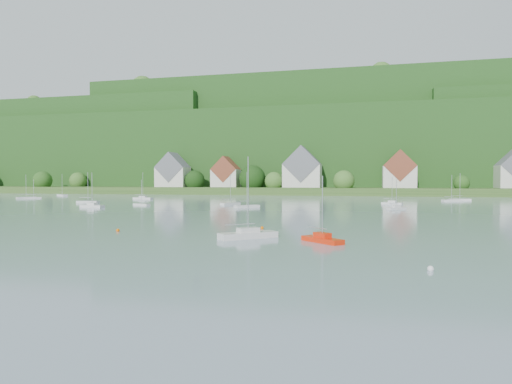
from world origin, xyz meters
The scene contains 12 objects.
far_shore_strip centered at (0.00, 200.00, 1.50)m, with size 600.00×60.00×3.00m, color #2B4A1B.
forested_ridge centered at (0.39, 268.57, 22.89)m, with size 620.00×181.22×69.89m.
village_building_0 centered at (-55.00, 187.00, 9.51)m, with size 14.00×10.40×16.00m.
village_building_1 centered at (-30.00, 189.00, 8.75)m, with size 12.00×9.36×14.00m.
village_building_2 centered at (5.00, 188.00, 10.27)m, with size 16.00×11.44×18.00m.
village_building_3 centered at (45.00, 186.00, 9.43)m, with size 13.00×10.40×15.50m.
near_sailboat_3 centered at (18.56, 40.35, 0.46)m, with size 6.04×5.67×8.75m.
near_sailboat_5 centered at (26.58, 38.92, 0.40)m, with size 4.56×4.37×6.67m.
mooring_buoy_2 centered at (18.00, 49.69, 0.00)m, with size 0.43×0.43×0.43m, color #E45D00.
mooring_buoy_3 centered at (1.57, 42.88, 0.00)m, with size 0.42×0.42×0.42m, color #E45D00.
mooring_buoy_4 centered at (35.06, 26.61, 0.00)m, with size 0.45×0.45×0.45m, color white.
far_sailboat_cluster centered at (6.69, 117.98, 0.37)m, with size 192.22×65.12×8.71m.
Camera 1 is at (30.48, -6.07, 6.26)m, focal length 31.50 mm.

